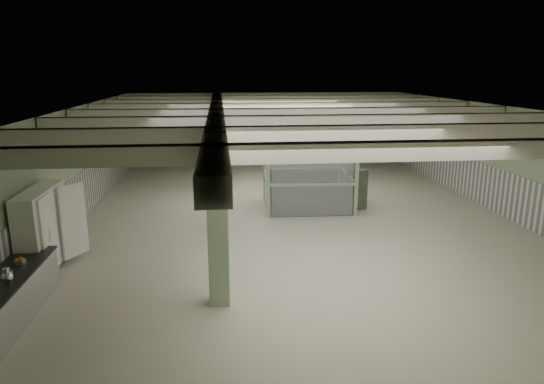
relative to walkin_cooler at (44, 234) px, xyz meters
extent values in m
plane|color=beige|center=(6.62, 4.00, -0.97)|extent=(20.00, 20.00, 0.00)
cube|color=white|center=(6.62, 4.00, 2.63)|extent=(14.00, 20.00, 0.02)
cube|color=#9EB591|center=(6.62, 14.00, 0.83)|extent=(14.00, 0.02, 3.60)
cube|color=#9EB591|center=(6.62, -6.00, 0.83)|extent=(14.00, 0.02, 3.60)
cube|color=#9EB591|center=(-0.38, 4.00, 0.83)|extent=(0.02, 20.00, 3.60)
cube|color=#9EB591|center=(13.62, 4.00, 0.83)|extent=(0.02, 20.00, 3.60)
cube|color=silver|center=(-0.35, 4.00, -0.22)|extent=(0.05, 19.90, 1.50)
cube|color=silver|center=(13.60, 4.00, -0.22)|extent=(0.05, 19.90, 1.50)
cube|color=silver|center=(6.62, 13.97, -0.22)|extent=(13.90, 0.05, 1.50)
cube|color=beige|center=(4.12, 4.00, 2.41)|extent=(0.45, 19.90, 0.40)
cube|color=beige|center=(6.62, -3.50, 2.45)|extent=(13.90, 0.35, 0.32)
cube|color=beige|center=(6.62, -1.00, 2.45)|extent=(13.90, 0.35, 0.32)
cube|color=beige|center=(6.62, 1.50, 2.45)|extent=(13.90, 0.35, 0.32)
cube|color=beige|center=(6.62, 4.00, 2.45)|extent=(13.90, 0.35, 0.32)
cube|color=beige|center=(6.62, 6.50, 2.45)|extent=(13.90, 0.35, 0.32)
cube|color=beige|center=(6.62, 9.00, 2.45)|extent=(13.90, 0.35, 0.32)
cube|color=beige|center=(6.62, 11.50, 2.45)|extent=(13.90, 0.35, 0.32)
cube|color=#98B28F|center=(4.12, -2.00, 0.83)|extent=(0.42, 0.42, 3.60)
cube|color=#98B28F|center=(4.12, 3.00, 0.83)|extent=(0.42, 0.42, 3.60)
cube|color=#98B28F|center=(4.12, 8.00, 0.83)|extent=(0.42, 0.42, 3.60)
cube|color=#98B28F|center=(4.12, 12.00, 0.83)|extent=(0.42, 0.42, 3.60)
cone|color=#324332|center=(7.12, -1.00, 2.08)|extent=(0.44, 0.44, 0.22)
cone|color=#324332|center=(7.12, 4.50, 2.08)|extent=(0.44, 0.44, 0.22)
cone|color=#324332|center=(7.12, 9.50, 2.08)|extent=(0.44, 0.44, 0.22)
cylinder|color=#B2B2B7|center=(0.09, -1.65, -0.04)|extent=(0.24, 0.24, 0.08)
cube|color=white|center=(-0.03, 0.00, 0.00)|extent=(0.53, 2.12, 1.95)
cube|color=white|center=(0.27, -0.49, 0.00)|extent=(0.06, 0.80, 1.85)
cube|color=white|center=(0.39, 0.57, 0.00)|extent=(0.45, 0.72, 1.85)
cube|color=silver|center=(0.31, -0.49, 0.00)|extent=(0.02, 0.05, 0.30)
cube|color=silver|center=(0.31, 0.48, 0.00)|extent=(0.02, 0.05, 0.30)
cube|color=#8FA887|center=(5.75, 3.92, 0.24)|extent=(0.13, 0.13, 2.42)
cube|color=#8FA887|center=(5.86, 6.34, 0.24)|extent=(0.13, 0.13, 2.42)
cube|color=#8FA887|center=(8.65, 3.78, 0.24)|extent=(0.13, 0.13, 2.42)
cube|color=#8FA887|center=(8.76, 6.20, 0.24)|extent=(0.13, 0.13, 2.42)
cube|color=#8FA887|center=(7.25, 5.06, 1.51)|extent=(3.28, 2.82, 0.12)
cube|color=silver|center=(7.20, 3.85, -0.42)|extent=(2.71, 0.19, 1.05)
cube|color=silver|center=(7.20, 3.85, 0.81)|extent=(2.71, 0.19, 1.22)
cube|color=silver|center=(7.31, 6.27, -0.42)|extent=(2.71, 0.19, 1.05)
cube|color=silver|center=(7.31, 6.27, 0.81)|extent=(2.71, 0.19, 1.22)
cube|color=silver|center=(5.80, 5.13, -0.42)|extent=(0.16, 2.22, 1.05)
cube|color=silver|center=(5.80, 5.13, 0.81)|extent=(0.16, 2.22, 1.22)
cube|color=silver|center=(8.71, 4.99, -0.42)|extent=(0.16, 2.22, 1.05)
cube|color=silver|center=(8.71, 4.99, 0.81)|extent=(0.16, 2.22, 1.22)
cube|color=#575B4C|center=(8.96, 4.74, -0.27)|extent=(0.64, 0.76, 1.40)
camera|label=1|loc=(4.22, -11.39, 3.79)|focal=32.00mm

